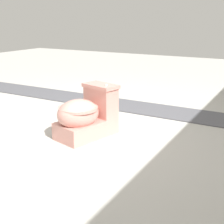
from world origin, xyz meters
TOP-DOWN VIEW (x-y plane):
  - ground_plane at (0.00, 0.00)m, footprint 14.00×14.00m
  - gravel_strip at (-1.21, 0.50)m, footprint 0.56×8.00m
  - toilet at (-0.00, -0.07)m, footprint 0.70×0.52m

SIDE VIEW (x-z plane):
  - ground_plane at x=0.00m, z-range 0.00..0.00m
  - gravel_strip at x=-1.21m, z-range 0.00..0.01m
  - toilet at x=0.00m, z-range -0.04..0.48m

